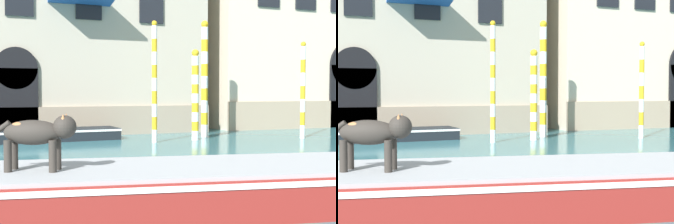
{
  "view_description": "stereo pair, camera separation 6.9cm",
  "coord_description": "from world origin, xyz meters",
  "views": [
    {
      "loc": [
        -3.41,
        0.88,
        1.79
      ],
      "look_at": [
        1.5,
        13.68,
        1.2
      ],
      "focal_mm": 50.0,
      "sensor_mm": 36.0,
      "label": 1
    },
    {
      "loc": [
        -3.34,
        0.85,
        1.79
      ],
      "look_at": [
        1.5,
        13.68,
        1.2
      ],
      "focal_mm": 50.0,
      "sensor_mm": 36.0,
      "label": 2
    }
  ],
  "objects": [
    {
      "name": "boat_foreground",
      "position": [
        -0.73,
        7.48,
        0.35
      ],
      "size": [
        9.18,
        3.89,
        0.66
      ],
      "rotation": [
        0.0,
        0.0,
        -0.18
      ],
      "color": "maroon",
      "rests_on": "ground_plane"
    },
    {
      "name": "dog_on_deck",
      "position": [
        -2.75,
        7.73,
        1.2
      ],
      "size": [
        1.17,
        0.67,
        0.82
      ],
      "rotation": [
        0.0,
        0.0,
        -0.39
      ],
      "color": "#332D28",
      "rests_on": "boat_foreground"
    },
    {
      "name": "boat_moored_near_palazzo",
      "position": [
        -1.89,
        18.36,
        0.23
      ],
      "size": [
        6.22,
        1.8,
        0.43
      ],
      "rotation": [
        0.0,
        0.0,
        0.05
      ],
      "color": "black",
      "rests_on": "ground_plane"
    },
    {
      "name": "mooring_pole_0",
      "position": [
        3.73,
        16.69,
        1.7
      ],
      "size": [
        0.27,
        0.27,
        3.36
      ],
      "color": "white",
      "rests_on": "ground_plane"
    },
    {
      "name": "mooring_pole_1",
      "position": [
        7.88,
        15.83,
        1.87
      ],
      "size": [
        0.19,
        0.19,
        3.72
      ],
      "color": "white",
      "rests_on": "ground_plane"
    },
    {
      "name": "mooring_pole_4",
      "position": [
        4.63,
        17.77,
        2.33
      ],
      "size": [
        0.28,
        0.28,
        4.62
      ],
      "color": "white",
      "rests_on": "ground_plane"
    },
    {
      "name": "mooring_pole_5",
      "position": [
        2.04,
        16.42,
        2.16
      ],
      "size": [
        0.19,
        0.19,
        4.29
      ],
      "color": "white",
      "rests_on": "ground_plane"
    }
  ]
}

